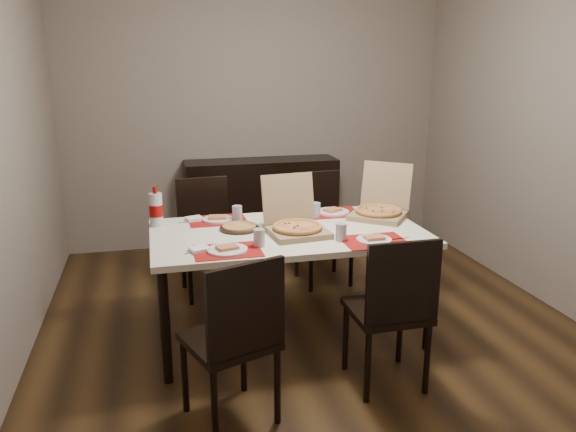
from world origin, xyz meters
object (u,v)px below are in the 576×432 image
at_px(chair_far_right, 321,222).
at_px(dip_bowl, 295,223).
at_px(dining_table, 288,240).
at_px(pizza_box_center, 296,225).
at_px(chair_near_right, 392,306).
at_px(chair_near_left, 235,335).
at_px(sideboard, 262,204).
at_px(chair_far_left, 206,231).
at_px(soda_bottle, 156,210).

height_order(chair_far_right, dip_bowl, chair_far_right).
bearing_deg(dining_table, dip_bowl, 57.80).
bearing_deg(dip_bowl, pizza_box_center, -102.59).
bearing_deg(pizza_box_center, chair_near_right, -63.05).
bearing_deg(chair_far_right, dining_table, -118.99).
relative_size(chair_near_left, pizza_box_center, 2.12).
relative_size(chair_near_right, chair_far_right, 1.00).
bearing_deg(sideboard, chair_far_left, -123.51).
bearing_deg(soda_bottle, chair_near_right, -41.59).
bearing_deg(dip_bowl, sideboard, 86.31).
bearing_deg(pizza_box_center, sideboard, 85.42).
bearing_deg(chair_far_right, chair_near_left, -118.59).
xyz_separation_m(dining_table, soda_bottle, (-0.85, 0.31, 0.18)).
distance_m(pizza_box_center, soda_bottle, 0.96).
bearing_deg(chair_far_left, chair_far_right, 1.64).
relative_size(sideboard, chair_far_left, 1.61).
xyz_separation_m(dining_table, chair_far_right, (0.52, 0.93, -0.17)).
xyz_separation_m(chair_near_left, dip_bowl, (0.58, 1.06, 0.25)).
bearing_deg(dip_bowl, chair_far_right, 61.53).
relative_size(chair_near_right, dip_bowl, 8.91).
height_order(dining_table, chair_far_right, chair_far_right).
bearing_deg(chair_near_left, pizza_box_center, 58.23).
xyz_separation_m(dip_bowl, soda_bottle, (-0.93, 0.19, 0.10)).
bearing_deg(chair_near_right, pizza_box_center, 116.95).
relative_size(chair_near_left, dip_bowl, 8.91).
distance_m(dip_bowl, soda_bottle, 0.95).
bearing_deg(chair_near_left, chair_near_right, 8.25).
distance_m(sideboard, chair_near_right, 2.71).
xyz_separation_m(chair_near_left, pizza_box_center, (0.54, 0.87, 0.30)).
height_order(chair_far_left, dip_bowl, chair_far_left).
xyz_separation_m(chair_far_left, chair_far_right, (0.98, 0.03, 0.00)).
bearing_deg(chair_near_left, chair_far_left, 88.91).
distance_m(chair_far_left, dip_bowl, 0.98).
bearing_deg(chair_far_right, dip_bowl, -118.47).
height_order(chair_near_left, soda_bottle, soda_bottle).
distance_m(dining_table, soda_bottle, 0.92).
distance_m(chair_near_left, dip_bowl, 1.23).
relative_size(chair_far_right, pizza_box_center, 2.12).
bearing_deg(chair_far_left, chair_near_left, -91.09).
height_order(chair_near_left, dip_bowl, chair_near_left).
relative_size(chair_near_left, chair_far_right, 1.00).
bearing_deg(soda_bottle, chair_far_right, 24.32).
height_order(dining_table, pizza_box_center, pizza_box_center).
distance_m(chair_far_right, soda_bottle, 1.54).
relative_size(sideboard, chair_far_right, 1.61).
height_order(chair_far_right, pizza_box_center, pizza_box_center).
bearing_deg(dining_table, chair_far_left, 117.31).
xyz_separation_m(dining_table, dip_bowl, (0.08, 0.12, 0.08)).
xyz_separation_m(sideboard, chair_far_right, (0.32, -0.97, 0.06)).
bearing_deg(chair_near_right, soda_bottle, 138.41).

